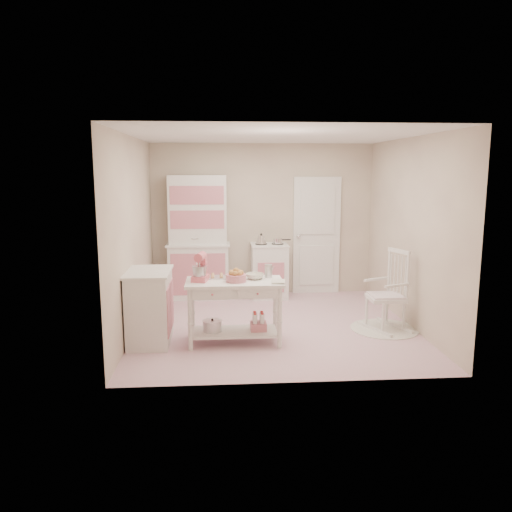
{
  "coord_description": "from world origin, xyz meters",
  "views": [
    {
      "loc": [
        -0.74,
        -6.69,
        2.16
      ],
      "look_at": [
        -0.26,
        -0.15,
        1.02
      ],
      "focal_mm": 35.0,
      "sensor_mm": 36.0,
      "label": 1
    }
  ],
  "objects_px": {
    "base_cabinet": "(150,307)",
    "rocking_chair": "(386,290)",
    "work_table": "(235,312)",
    "stand_mixer": "(200,267)",
    "bread_basket": "(236,278)",
    "hutch": "(198,237)",
    "stove": "(269,271)"
  },
  "relations": [
    {
      "from": "base_cabinet",
      "to": "rocking_chair",
      "type": "xyz_separation_m",
      "value": [
        3.13,
        0.28,
        0.09
      ]
    },
    {
      "from": "work_table",
      "to": "stand_mixer",
      "type": "relative_size",
      "value": 3.53
    },
    {
      "from": "rocking_chair",
      "to": "bread_basket",
      "type": "height_order",
      "value": "rocking_chair"
    },
    {
      "from": "work_table",
      "to": "base_cabinet",
      "type": "bearing_deg",
      "value": 174.58
    },
    {
      "from": "hutch",
      "to": "work_table",
      "type": "height_order",
      "value": "hutch"
    },
    {
      "from": "hutch",
      "to": "stand_mixer",
      "type": "xyz_separation_m",
      "value": [
        0.12,
        -2.29,
        -0.07
      ]
    },
    {
      "from": "stove",
      "to": "work_table",
      "type": "height_order",
      "value": "stove"
    },
    {
      "from": "hutch",
      "to": "stove",
      "type": "bearing_deg",
      "value": -2.39
    },
    {
      "from": "hutch",
      "to": "stove",
      "type": "distance_m",
      "value": 1.33
    },
    {
      "from": "hutch",
      "to": "work_table",
      "type": "distance_m",
      "value": 2.45
    },
    {
      "from": "hutch",
      "to": "stove",
      "type": "height_order",
      "value": "hutch"
    },
    {
      "from": "base_cabinet",
      "to": "stand_mixer",
      "type": "xyz_separation_m",
      "value": [
        0.64,
        -0.08,
        0.51
      ]
    },
    {
      "from": "base_cabinet",
      "to": "work_table",
      "type": "bearing_deg",
      "value": -5.42
    },
    {
      "from": "stove",
      "to": "base_cabinet",
      "type": "xyz_separation_m",
      "value": [
        -1.72,
        -2.16,
        0.0
      ]
    },
    {
      "from": "hutch",
      "to": "bread_basket",
      "type": "distance_m",
      "value": 2.43
    },
    {
      "from": "stove",
      "to": "work_table",
      "type": "relative_size",
      "value": 0.77
    },
    {
      "from": "base_cabinet",
      "to": "rocking_chair",
      "type": "relative_size",
      "value": 0.84
    },
    {
      "from": "rocking_chair",
      "to": "bread_basket",
      "type": "xyz_separation_m",
      "value": [
        -2.04,
        -0.43,
        0.3
      ]
    },
    {
      "from": "hutch",
      "to": "rocking_chair",
      "type": "relative_size",
      "value": 1.89
    },
    {
      "from": "hutch",
      "to": "stand_mixer",
      "type": "bearing_deg",
      "value": -87.02
    },
    {
      "from": "base_cabinet",
      "to": "stand_mixer",
      "type": "height_order",
      "value": "stand_mixer"
    },
    {
      "from": "hutch",
      "to": "bread_basket",
      "type": "relative_size",
      "value": 8.32
    },
    {
      "from": "base_cabinet",
      "to": "stand_mixer",
      "type": "bearing_deg",
      "value": -7.16
    },
    {
      "from": "stove",
      "to": "work_table",
      "type": "xyz_separation_m",
      "value": [
        -0.66,
        -2.26,
        -0.06
      ]
    },
    {
      "from": "hutch",
      "to": "stove",
      "type": "xyz_separation_m",
      "value": [
        1.2,
        -0.05,
        -0.58
      ]
    },
    {
      "from": "stove",
      "to": "work_table",
      "type": "distance_m",
      "value": 2.35
    },
    {
      "from": "hutch",
      "to": "rocking_chair",
      "type": "bearing_deg",
      "value": -36.47
    },
    {
      "from": "stove",
      "to": "bread_basket",
      "type": "distance_m",
      "value": 2.43
    },
    {
      "from": "stove",
      "to": "bread_basket",
      "type": "xyz_separation_m",
      "value": [
        -0.64,
        -2.31,
        0.39
      ]
    },
    {
      "from": "rocking_chair",
      "to": "stand_mixer",
      "type": "distance_m",
      "value": 2.55
    },
    {
      "from": "hutch",
      "to": "stand_mixer",
      "type": "distance_m",
      "value": 2.29
    },
    {
      "from": "rocking_chair",
      "to": "stand_mixer",
      "type": "xyz_separation_m",
      "value": [
        -2.48,
        -0.36,
        0.42
      ]
    }
  ]
}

